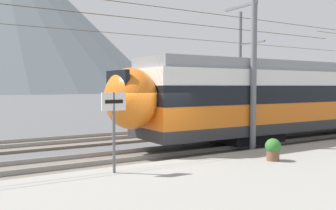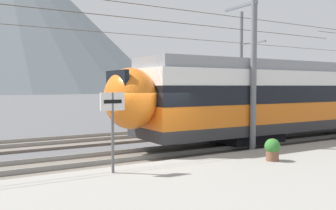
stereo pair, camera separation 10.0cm
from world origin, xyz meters
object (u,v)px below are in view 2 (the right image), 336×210
catenary_mast_mid (252,58)px  platform_sign (113,114)px  potted_plant_platform_edge (272,148)px  catenary_mast_far_side (243,66)px

catenary_mast_mid → platform_sign: bearing=-168.6°
platform_sign → potted_plant_platform_edge: size_ratio=3.10×
catenary_mast_far_side → platform_sign: size_ratio=18.03×
catenary_mast_far_side → potted_plant_platform_edge: (-8.59, -10.90, -3.38)m
catenary_mast_mid → catenary_mast_far_side: 11.18m
potted_plant_platform_edge → platform_sign: bearing=167.5°
catenary_mast_mid → platform_sign: size_ratio=18.03×
catenary_mast_far_side → potted_plant_platform_edge: 14.28m
catenary_mast_mid → potted_plant_platform_edge: 4.15m
catenary_mast_mid → potted_plant_platform_edge: catenary_mast_mid is taller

